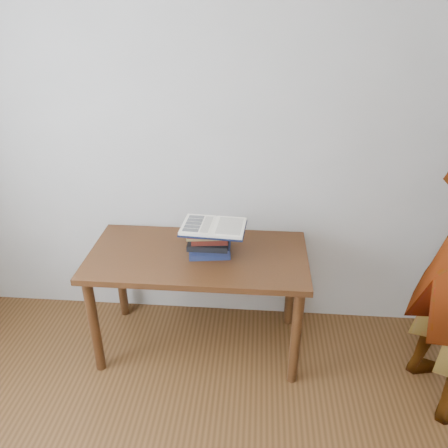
{
  "coord_description": "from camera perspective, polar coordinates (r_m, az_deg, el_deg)",
  "views": [
    {
      "loc": [
        0.27,
        -0.79,
        2.04
      ],
      "look_at": [
        0.09,
        1.28,
        0.95
      ],
      "focal_mm": 35.0,
      "sensor_mm": 36.0,
      "label": 1
    }
  ],
  "objects": [
    {
      "name": "open_book",
      "position": [
        2.44,
        -1.37,
        -0.38
      ],
      "size": [
        0.37,
        0.27,
        0.03
      ],
      "rotation": [
        0.0,
        0.0,
        -0.07
      ],
      "color": "black",
      "rests_on": "book_stack"
    },
    {
      "name": "desk",
      "position": [
        2.63,
        -3.4,
        -5.77
      ],
      "size": [
        1.29,
        0.64,
        0.69
      ],
      "color": "#462311",
      "rests_on": "ground"
    },
    {
      "name": "book_stack",
      "position": [
        2.52,
        -1.92,
        -2.15
      ],
      "size": [
        0.27,
        0.21,
        0.19
      ],
      "color": "#182149",
      "rests_on": "desk"
    },
    {
      "name": "room_shell",
      "position": [
        0.97,
        -16.76,
        1.02
      ],
      "size": [
        3.54,
        3.54,
        2.62
      ],
      "color": "#A8A79F",
      "rests_on": "ground"
    }
  ]
}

